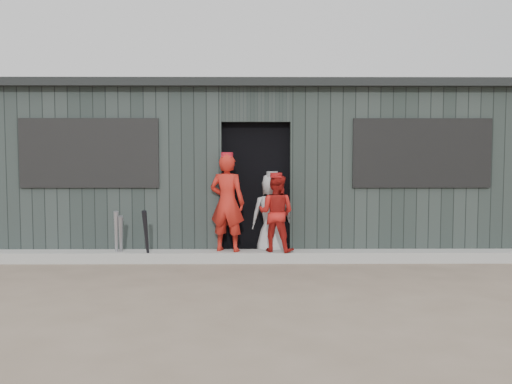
{
  "coord_description": "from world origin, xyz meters",
  "views": [
    {
      "loc": [
        -0.06,
        -6.24,
        1.56
      ],
      "look_at": [
        0.0,
        1.8,
        1.0
      ],
      "focal_mm": 40.0,
      "sensor_mm": 36.0,
      "label": 1
    }
  ],
  "objects_px": {
    "bat_left": "(116,237)",
    "bat_mid": "(121,239)",
    "player_red_left": "(227,203)",
    "dugout": "(255,168)",
    "bat_right": "(146,237)",
    "player_red_right": "(276,213)",
    "player_grey_back": "(272,216)"
  },
  "relations": [
    {
      "from": "dugout",
      "to": "bat_mid",
      "type": "bearing_deg",
      "value": -137.42
    },
    {
      "from": "bat_mid",
      "to": "player_red_right",
      "type": "relative_size",
      "value": 0.63
    },
    {
      "from": "player_red_right",
      "to": "player_grey_back",
      "type": "bearing_deg",
      "value": -60.3
    },
    {
      "from": "player_red_left",
      "to": "bat_right",
      "type": "bearing_deg",
      "value": 27.9
    },
    {
      "from": "bat_left",
      "to": "dugout",
      "type": "relative_size",
      "value": 0.09
    },
    {
      "from": "bat_mid",
      "to": "dugout",
      "type": "distance_m",
      "value": 2.76
    },
    {
      "from": "bat_left",
      "to": "bat_right",
      "type": "relative_size",
      "value": 0.95
    },
    {
      "from": "player_red_left",
      "to": "player_red_right",
      "type": "relative_size",
      "value": 1.26
    },
    {
      "from": "player_red_left",
      "to": "bat_mid",
      "type": "bearing_deg",
      "value": 19.86
    },
    {
      "from": "player_red_left",
      "to": "dugout",
      "type": "height_order",
      "value": "dugout"
    },
    {
      "from": "player_red_right",
      "to": "dugout",
      "type": "height_order",
      "value": "dugout"
    },
    {
      "from": "bat_left",
      "to": "player_red_right",
      "type": "bearing_deg",
      "value": 1.91
    },
    {
      "from": "bat_left",
      "to": "bat_mid",
      "type": "height_order",
      "value": "bat_left"
    },
    {
      "from": "player_grey_back",
      "to": "bat_left",
      "type": "bearing_deg",
      "value": 7.93
    },
    {
      "from": "player_red_right",
      "to": "dugout",
      "type": "distance_m",
      "value": 1.81
    },
    {
      "from": "bat_right",
      "to": "player_red_left",
      "type": "bearing_deg",
      "value": 11.37
    },
    {
      "from": "player_grey_back",
      "to": "player_red_left",
      "type": "bearing_deg",
      "value": 21.56
    },
    {
      "from": "bat_left",
      "to": "player_grey_back",
      "type": "height_order",
      "value": "player_grey_back"
    },
    {
      "from": "bat_mid",
      "to": "bat_right",
      "type": "height_order",
      "value": "bat_right"
    },
    {
      "from": "dugout",
      "to": "bat_right",
      "type": "bearing_deg",
      "value": -128.84
    },
    {
      "from": "dugout",
      "to": "player_grey_back",
      "type": "bearing_deg",
      "value": -80.21
    },
    {
      "from": "player_red_right",
      "to": "dugout",
      "type": "bearing_deg",
      "value": -59.49
    },
    {
      "from": "player_grey_back",
      "to": "dugout",
      "type": "relative_size",
      "value": 0.15
    },
    {
      "from": "bat_mid",
      "to": "dugout",
      "type": "xyz_separation_m",
      "value": [
        1.91,
        1.76,
        0.95
      ]
    },
    {
      "from": "bat_mid",
      "to": "player_grey_back",
      "type": "xyz_separation_m",
      "value": [
        2.15,
        0.37,
        0.29
      ]
    },
    {
      "from": "player_red_left",
      "to": "player_red_right",
      "type": "height_order",
      "value": "player_red_left"
    },
    {
      "from": "player_red_left",
      "to": "player_red_right",
      "type": "bearing_deg",
      "value": -165.1
    },
    {
      "from": "player_red_right",
      "to": "player_grey_back",
      "type": "relative_size",
      "value": 0.87
    },
    {
      "from": "player_red_right",
      "to": "player_grey_back",
      "type": "height_order",
      "value": "player_grey_back"
    },
    {
      "from": "player_grey_back",
      "to": "player_red_right",
      "type": "bearing_deg",
      "value": 97.14
    },
    {
      "from": "bat_left",
      "to": "bat_right",
      "type": "xyz_separation_m",
      "value": [
        0.45,
        -0.13,
        0.01
      ]
    },
    {
      "from": "bat_mid",
      "to": "bat_left",
      "type": "bearing_deg",
      "value": -172.73
    }
  ]
}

